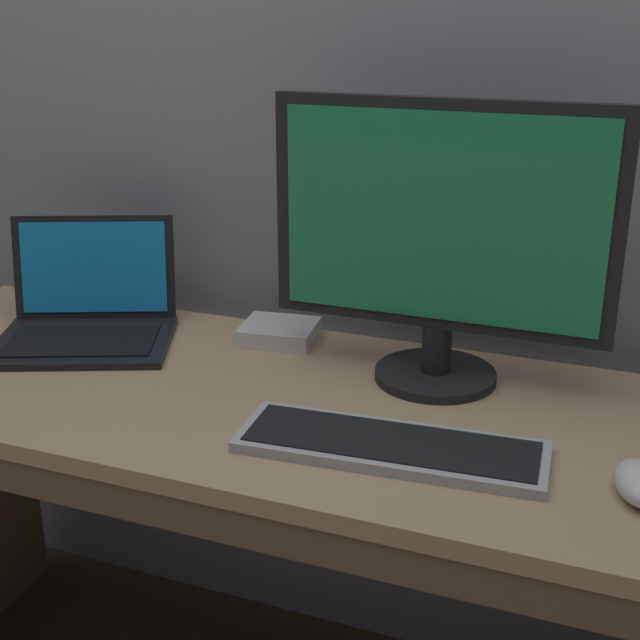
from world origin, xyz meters
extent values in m
cube|color=tan|center=(0.00, 0.00, 0.73)|extent=(1.57, 0.60, 0.03)
cube|color=brown|center=(0.00, -0.29, 0.69)|extent=(1.51, 0.02, 0.06)
cube|color=black|center=(-0.40, 0.06, 0.75)|extent=(0.39, 0.34, 0.01)
cube|color=black|center=(-0.39, 0.05, 0.76)|extent=(0.31, 0.24, 0.00)
cube|color=black|center=(-0.45, 0.19, 0.86)|extent=(0.31, 0.16, 0.20)
cube|color=#198CD8|center=(-0.45, 0.18, 0.86)|extent=(0.28, 0.14, 0.18)
cylinder|color=black|center=(0.26, 0.15, 0.75)|extent=(0.21, 0.21, 0.02)
cylinder|color=black|center=(0.26, 0.15, 0.80)|extent=(0.05, 0.05, 0.08)
cube|color=black|center=(0.26, 0.14, 1.03)|extent=(0.56, 0.02, 0.37)
cube|color=#23935B|center=(0.26, 0.13, 1.03)|extent=(0.52, 0.00, 0.33)
cube|color=#BCBCC1|center=(0.26, -0.12, 0.75)|extent=(0.45, 0.17, 0.02)
cube|color=black|center=(0.26, -0.12, 0.76)|extent=(0.42, 0.15, 0.00)
ellipsoid|color=white|center=(0.59, -0.12, 0.77)|extent=(0.08, 0.11, 0.04)
cube|color=silver|center=(-0.07, 0.22, 0.76)|extent=(0.15, 0.14, 0.03)
camera|label=1|loc=(0.56, -1.18, 1.36)|focal=48.53mm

